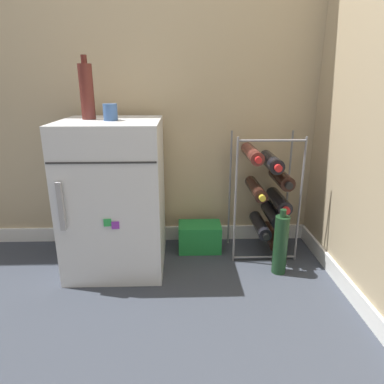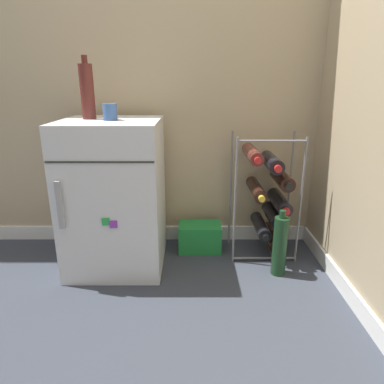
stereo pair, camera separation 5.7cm
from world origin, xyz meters
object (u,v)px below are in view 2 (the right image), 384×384
(wine_rack, at_px, (269,196))
(soda_box, at_px, (200,237))
(loose_bottle_floor, at_px, (280,246))
(mini_fridge, at_px, (115,195))
(fridge_top_bottle, at_px, (88,91))
(fridge_top_cup, at_px, (110,112))

(wine_rack, distance_m, soda_box, 0.48)
(soda_box, xyz_separation_m, loose_bottle_floor, (0.41, -0.27, 0.08))
(wine_rack, relative_size, loose_bottle_floor, 1.97)
(soda_box, bearing_deg, loose_bottle_floor, -33.56)
(mini_fridge, xyz_separation_m, fridge_top_bottle, (-0.11, 0.04, 0.54))
(fridge_top_bottle, bearing_deg, mini_fridge, -20.91)
(wine_rack, height_order, loose_bottle_floor, wine_rack)
(soda_box, bearing_deg, fridge_top_bottle, -169.75)
(fridge_top_cup, bearing_deg, soda_box, 20.37)
(wine_rack, height_order, fridge_top_bottle, fridge_top_bottle)
(wine_rack, bearing_deg, mini_fridge, -172.68)
(mini_fridge, height_order, wine_rack, mini_fridge)
(soda_box, height_order, fridge_top_cup, fridge_top_cup)
(mini_fridge, height_order, loose_bottle_floor, mini_fridge)
(mini_fridge, bearing_deg, fridge_top_cup, -63.15)
(mini_fridge, xyz_separation_m, loose_bottle_floor, (0.87, -0.13, -0.23))
(fridge_top_cup, bearing_deg, wine_rack, 8.84)
(fridge_top_bottle, xyz_separation_m, loose_bottle_floor, (0.98, -0.17, -0.77))
(soda_box, xyz_separation_m, fridge_top_cup, (-0.45, -0.17, 0.75))
(soda_box, bearing_deg, fridge_top_cup, -159.63)
(fridge_top_bottle, bearing_deg, wine_rack, 3.99)
(fridge_top_bottle, distance_m, loose_bottle_floor, 1.26)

